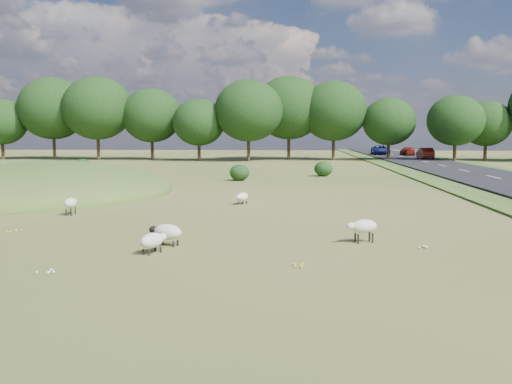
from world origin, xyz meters
TOP-DOWN VIEW (x-y plane):
  - ground at (0.00, 20.00)m, footprint 160.00×160.00m
  - mound at (-12.00, 12.00)m, footprint 16.00×20.00m
  - road at (20.00, 30.00)m, footprint 8.00×150.00m
  - treeline at (-1.06, 55.44)m, footprint 96.28×14.66m
  - shrubs at (-2.87, 26.88)m, footprint 24.88×11.24m
  - sheep_0 at (-0.70, -5.41)m, footprint 0.89×1.18m
  - sheep_1 at (-0.53, -4.14)m, footprint 1.33×0.91m
  - sheep_2 at (-6.56, 2.71)m, footprint 0.49×1.11m
  - sheep_3 at (1.06, 7.15)m, footprint 0.80×1.14m
  - sheep_4 at (6.20, -3.22)m, footprint 1.18×0.78m
  - car_0 at (18.10, 70.99)m, footprint 2.55×5.54m
  - car_1 at (21.90, 68.28)m, footprint 1.79×4.41m
  - car_3 at (21.90, 56.31)m, footprint 1.59×4.57m

SIDE VIEW (x-z plane):
  - ground at x=0.00m, z-range 0.00..0.00m
  - mound at x=-12.00m, z-range -2.00..2.00m
  - road at x=20.00m, z-range 0.00..0.25m
  - sheep_3 at x=1.06m, z-range 0.08..0.72m
  - sheep_0 at x=-0.70m, z-range 0.09..0.75m
  - sheep_1 at x=-0.53m, z-range 0.10..0.84m
  - sheep_2 at x=-6.56m, z-range 0.16..0.96m
  - sheep_4 at x=6.20m, z-range 0.16..0.98m
  - shrubs at x=-2.87m, z-range -0.02..1.31m
  - car_1 at x=21.90m, z-range 0.25..1.53m
  - car_3 at x=21.90m, z-range 0.25..1.76m
  - car_0 at x=18.10m, z-range 0.25..1.79m
  - treeline at x=-1.06m, z-range 0.72..12.41m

